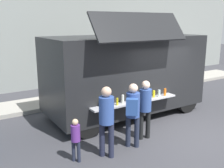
{
  "coord_description": "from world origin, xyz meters",
  "views": [
    {
      "loc": [
        -5.89,
        -4.77,
        3.27
      ],
      "look_at": [
        -1.41,
        2.2,
        1.3
      ],
      "focal_mm": 41.96,
      "sensor_mm": 36.0,
      "label": 1
    }
  ],
  "objects_px": {
    "customer_front_ordering": "(145,105)",
    "child_near_queue": "(76,136)",
    "food_truck_main": "(125,73)",
    "customer_rear_waiting": "(106,116)",
    "trash_bin": "(155,78)",
    "customer_mid_with_backpack": "(133,109)"
  },
  "relations": [
    {
      "from": "customer_front_ordering",
      "to": "customer_mid_with_backpack",
      "type": "xyz_separation_m",
      "value": [
        -0.62,
        -0.25,
        0.05
      ]
    },
    {
      "from": "food_truck_main",
      "to": "customer_mid_with_backpack",
      "type": "xyz_separation_m",
      "value": [
        -1.36,
        -2.23,
        -0.47
      ]
    },
    {
      "from": "customer_front_ordering",
      "to": "customer_rear_waiting",
      "type": "distance_m",
      "value": 1.49
    },
    {
      "from": "customer_front_ordering",
      "to": "customer_rear_waiting",
      "type": "height_order",
      "value": "customer_rear_waiting"
    },
    {
      "from": "food_truck_main",
      "to": "customer_rear_waiting",
      "type": "bearing_deg",
      "value": -133.31
    },
    {
      "from": "customer_mid_with_backpack",
      "to": "child_near_queue",
      "type": "xyz_separation_m",
      "value": [
        -1.57,
        0.14,
        -0.42
      ]
    },
    {
      "from": "customer_front_ordering",
      "to": "child_near_queue",
      "type": "height_order",
      "value": "customer_front_ordering"
    },
    {
      "from": "customer_mid_with_backpack",
      "to": "customer_rear_waiting",
      "type": "relative_size",
      "value": 0.97
    },
    {
      "from": "customer_mid_with_backpack",
      "to": "trash_bin",
      "type": "bearing_deg",
      "value": -5.16
    },
    {
      "from": "customer_rear_waiting",
      "to": "child_near_queue",
      "type": "bearing_deg",
      "value": 125.55
    },
    {
      "from": "customer_rear_waiting",
      "to": "child_near_queue",
      "type": "height_order",
      "value": "customer_rear_waiting"
    },
    {
      "from": "trash_bin",
      "to": "customer_mid_with_backpack",
      "type": "relative_size",
      "value": 0.6
    },
    {
      "from": "food_truck_main",
      "to": "trash_bin",
      "type": "xyz_separation_m",
      "value": [
        3.55,
        2.32,
        -1.02
      ]
    },
    {
      "from": "customer_front_ordering",
      "to": "child_near_queue",
      "type": "xyz_separation_m",
      "value": [
        -2.19,
        -0.11,
        -0.37
      ]
    },
    {
      "from": "customer_front_ordering",
      "to": "customer_mid_with_backpack",
      "type": "relative_size",
      "value": 0.98
    },
    {
      "from": "customer_rear_waiting",
      "to": "child_near_queue",
      "type": "relative_size",
      "value": 1.66
    },
    {
      "from": "child_near_queue",
      "to": "trash_bin",
      "type": "bearing_deg",
      "value": -1.59
    },
    {
      "from": "customer_mid_with_backpack",
      "to": "child_near_queue",
      "type": "height_order",
      "value": "customer_mid_with_backpack"
    },
    {
      "from": "customer_front_ordering",
      "to": "customer_rear_waiting",
      "type": "relative_size",
      "value": 0.95
    },
    {
      "from": "food_truck_main",
      "to": "customer_mid_with_backpack",
      "type": "height_order",
      "value": "food_truck_main"
    },
    {
      "from": "food_truck_main",
      "to": "child_near_queue",
      "type": "relative_size",
      "value": 5.1
    },
    {
      "from": "customer_mid_with_backpack",
      "to": "child_near_queue",
      "type": "bearing_deg",
      "value": 126.94
    }
  ]
}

